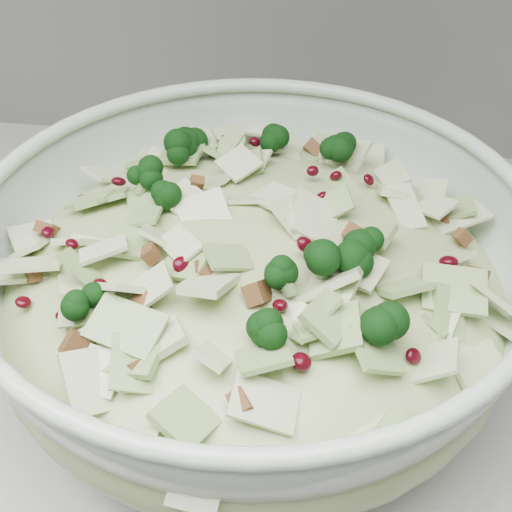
{
  "coord_description": "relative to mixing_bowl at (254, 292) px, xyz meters",
  "views": [
    {
      "loc": [
        -0.6,
        1.2,
        1.36
      ],
      "look_at": [
        -0.65,
        1.6,
        1.02
      ],
      "focal_mm": 50.0,
      "sensor_mm": 36.0,
      "label": 1
    }
  ],
  "objects": [
    {
      "name": "mixing_bowl",
      "position": [
        0.0,
        0.0,
        0.0
      ],
      "size": [
        0.5,
        0.5,
        0.17
      ],
      "rotation": [
        0.0,
        0.0,
        -0.25
      ],
      "color": "beige",
      "rests_on": "counter"
    },
    {
      "name": "salad",
      "position": [
        0.0,
        -0.0,
        0.03
      ],
      "size": [
        0.41,
        0.41,
        0.17
      ],
      "rotation": [
        0.0,
        0.0,
        -0.07
      ],
      "color": "#A2B179",
      "rests_on": "mixing_bowl"
    }
  ]
}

